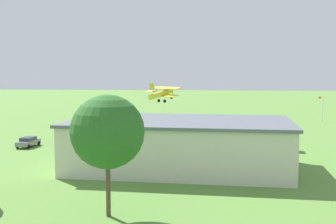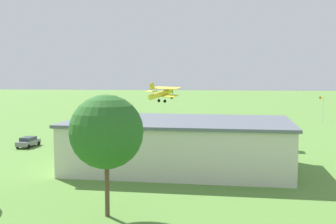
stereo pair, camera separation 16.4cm
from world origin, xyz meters
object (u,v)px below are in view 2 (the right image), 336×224
Objects in this scene: person_by_parked_cars at (153,139)px; person_beside_truck at (228,143)px; biplane at (162,93)px; car_yellow at (72,142)px; car_black at (114,143)px; person_crossing_taxiway at (166,142)px; windsock at (321,99)px; truck_box_grey at (262,138)px; car_grey at (28,142)px; person_walking_on_apron at (171,139)px; hangar at (180,144)px; tree_near_perimeter_road at (106,132)px.

person_beside_truck is (-11.73, 2.00, -0.03)m from person_by_parked_cars.
car_yellow is at bearing 63.02° from biplane.
biplane reaches higher than car_black.
car_black is at bearing 8.49° from person_beside_truck.
person_by_parked_cars is (-11.74, -4.15, -0.04)m from car_yellow.
windsock reaches higher than person_crossing_taxiway.
truck_box_grey is (-28.46, -1.69, 0.87)m from car_yellow.
car_grey is at bearing 13.16° from person_by_parked_cars.
person_crossing_taxiway is (-14.16, -1.76, 0.02)m from car_yellow.
car_yellow is at bearing 19.45° from person_by_parked_cars.
person_walking_on_apron is at bearing 48.33° from windsock.
biplane is 4.62× the size of person_beside_truck.
car_grey is 21.06m from person_crossing_taxiway.
hangar is at bearing 61.37° from windsock.
biplane is 1.21× the size of windsock.
car_yellow is at bearing 5.22° from person_beside_truck.
person_crossing_taxiway reaches higher than car_grey.
biplane is at bearing -101.50° from car_black.
person_walking_on_apron is at bearing 101.64° from biplane.
biplane reaches higher than car_yellow.
truck_box_grey is at bearing 179.72° from person_crossing_taxiway.
biplane is 4.18× the size of person_crossing_taxiway.
person_beside_truck is (-6.10, -14.51, -2.12)m from hangar.
person_by_parked_cars is (5.63, -16.51, -2.09)m from hangar.
person_crossing_taxiway is at bearing -172.91° from car_yellow.
car_grey is at bearing 4.41° from person_beside_truck.
person_by_parked_cars reaches higher than person_beside_truck.
hangar is at bearing 100.41° from biplane.
tree_near_perimeter_road is (1.53, 34.68, 5.88)m from person_walking_on_apron.
car_grey is 2.96× the size of person_beside_truck.
car_grey is at bearing 1.62° from car_yellow.
hangar is 3.67× the size of biplane.
person_by_parked_cars is 49.29m from windsock.
truck_box_grey is 14.32m from person_crossing_taxiway.
car_black is at bearing 179.21° from car_grey.
biplane is 25.27m from car_yellow.
hangar reaches higher than person_beside_truck.
person_beside_truck is 9.19m from person_walking_on_apron.
biplane is at bearing -78.36° from person_walking_on_apron.
hangar is 18.57m from tree_near_perimeter_road.
car_grey is (6.81, 0.19, -0.04)m from car_yellow.
person_walking_on_apron is 35.20m from tree_near_perimeter_road.
tree_near_perimeter_road is at bearing 123.70° from car_grey.
person_beside_truck is (-30.28, -2.34, -0.03)m from car_grey.
hangar is 17.35m from person_walking_on_apron.
person_by_parked_cars is (-5.16, -4.52, 0.00)m from car_black.
truck_box_grey is at bearing -176.94° from car_grey.
car_black is 6.86m from person_by_parked_cars.
car_yellow is 60.63m from windsock.
car_yellow reaches higher than car_black.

